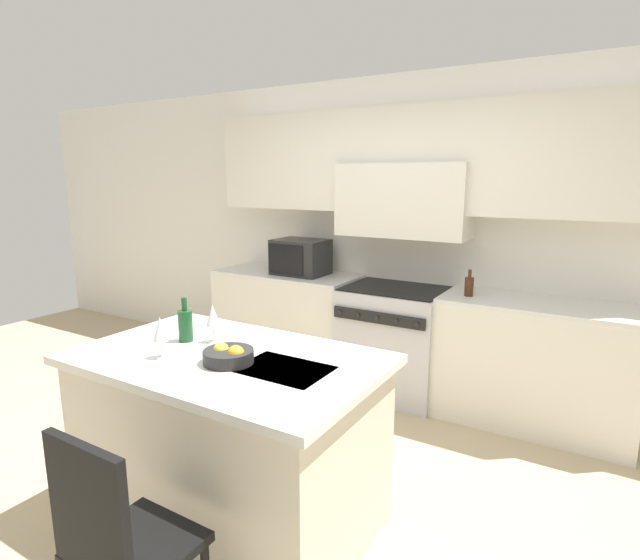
% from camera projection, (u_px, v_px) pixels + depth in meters
% --- Properties ---
extents(ground_plane, '(10.00, 10.00, 0.00)m').
position_uv_depth(ground_plane, '(268.00, 505.00, 2.85)').
color(ground_plane, tan).
extents(back_cabinetry, '(10.00, 0.46, 2.70)m').
position_uv_depth(back_cabinetry, '(410.00, 206.00, 4.26)').
color(back_cabinetry, silver).
rests_on(back_cabinetry, ground_plane).
extents(back_counter, '(3.62, 0.62, 0.95)m').
position_uv_depth(back_counter, '(395.00, 339.00, 4.28)').
color(back_counter, silver).
rests_on(back_counter, ground_plane).
extents(range_stove, '(0.85, 0.70, 0.93)m').
position_uv_depth(range_stove, '(394.00, 341.00, 4.27)').
color(range_stove, '#B7B7BC').
rests_on(range_stove, ground_plane).
extents(microwave, '(0.48, 0.37, 0.33)m').
position_uv_depth(microwave, '(301.00, 257.00, 4.64)').
color(microwave, black).
rests_on(microwave, back_counter).
extents(kitchen_island, '(1.59, 0.98, 0.94)m').
position_uv_depth(kitchen_island, '(230.00, 439.00, 2.65)').
color(kitchen_island, beige).
rests_on(kitchen_island, ground_plane).
extents(island_chair, '(0.42, 0.40, 0.97)m').
position_uv_depth(island_chair, '(118.00, 540.00, 1.82)').
color(island_chair, black).
rests_on(island_chair, ground_plane).
extents(wine_bottle, '(0.08, 0.08, 0.25)m').
position_uv_depth(wine_bottle, '(185.00, 325.00, 2.76)').
color(wine_bottle, '#194723').
rests_on(wine_bottle, kitchen_island).
extents(wine_glass_near, '(0.08, 0.08, 0.21)m').
position_uv_depth(wine_glass_near, '(160.00, 330.00, 2.49)').
color(wine_glass_near, white).
rests_on(wine_glass_near, kitchen_island).
extents(wine_glass_far, '(0.08, 0.08, 0.21)m').
position_uv_depth(wine_glass_far, '(213.00, 317.00, 2.74)').
color(wine_glass_far, white).
rests_on(wine_glass_far, kitchen_island).
extents(fruit_bowl, '(0.25, 0.25, 0.10)m').
position_uv_depth(fruit_bowl, '(229.00, 355.00, 2.45)').
color(fruit_bowl, black).
rests_on(fruit_bowl, kitchen_island).
extents(oil_bottle_on_counter, '(0.07, 0.07, 0.21)m').
position_uv_depth(oil_bottle_on_counter, '(469.00, 286.00, 3.80)').
color(oil_bottle_on_counter, '#422314').
rests_on(oil_bottle_on_counter, back_counter).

